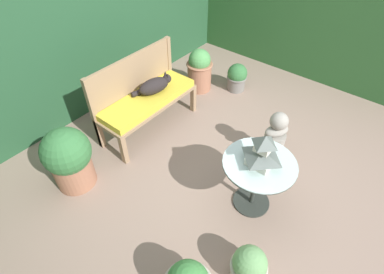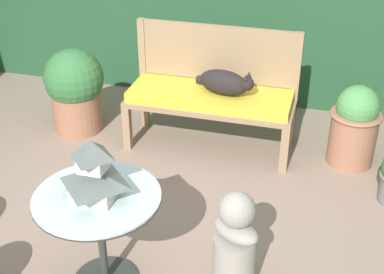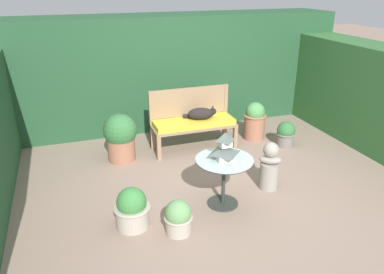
{
  "view_description": "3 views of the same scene",
  "coord_description": "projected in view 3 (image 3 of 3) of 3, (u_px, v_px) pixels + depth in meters",
  "views": [
    {
      "loc": [
        -1.86,
        -1.1,
        2.58
      ],
      "look_at": [
        -0.15,
        0.27,
        0.53
      ],
      "focal_mm": 28.0,
      "sensor_mm": 36.0,
      "label": 1
    },
    {
      "loc": [
        0.97,
        -2.47,
        2.23
      ],
      "look_at": [
        0.14,
        0.51,
        0.45
      ],
      "focal_mm": 50.0,
      "sensor_mm": 36.0,
      "label": 2
    },
    {
      "loc": [
        -1.71,
        -3.96,
        2.5
      ],
      "look_at": [
        -0.17,
        0.48,
        0.51
      ],
      "focal_mm": 35.0,
      "sensor_mm": 36.0,
      "label": 3
    }
  ],
  "objects": [
    {
      "name": "garden_bench",
      "position": [
        194.0,
        125.0,
        5.82
      ],
      "size": [
        1.3,
        0.47,
        0.49
      ],
      "color": "#937556",
      "rests_on": "ground"
    },
    {
      "name": "potted_plant_path_edge",
      "position": [
        178.0,
        217.0,
        3.93
      ],
      "size": [
        0.31,
        0.31,
        0.39
      ],
      "color": "#ADA393",
      "rests_on": "ground"
    },
    {
      "name": "potted_plant_patio_mid",
      "position": [
        255.0,
        121.0,
        6.24
      ],
      "size": [
        0.39,
        0.39,
        0.63
      ],
      "color": "#9E664C",
      "rests_on": "ground"
    },
    {
      "name": "bench_backrest",
      "position": [
        189.0,
        105.0,
        5.91
      ],
      "size": [
        1.3,
        0.06,
        0.94
      ],
      "color": "#937556",
      "rests_on": "ground"
    },
    {
      "name": "garden_bust",
      "position": [
        270.0,
        167.0,
        4.74
      ],
      "size": [
        0.32,
        0.27,
        0.64
      ],
      "rotation": [
        0.0,
        0.0,
        -0.5
      ],
      "color": "gray",
      "rests_on": "ground"
    },
    {
      "name": "ground",
      "position": [
        216.0,
        184.0,
        4.94
      ],
      "size": [
        30.0,
        30.0,
        0.0
      ],
      "primitive_type": "plane",
      "color": "gray"
    },
    {
      "name": "foliage_hedge_back",
      "position": [
        163.0,
        70.0,
        6.78
      ],
      "size": [
        6.4,
        1.0,
        1.94
      ],
      "primitive_type": "cube",
      "color": "#234C2D",
      "rests_on": "ground"
    },
    {
      "name": "potted_plant_table_far",
      "position": [
        132.0,
        209.0,
        4.03
      ],
      "size": [
        0.4,
        0.4,
        0.47
      ],
      "color": "#ADA393",
      "rests_on": "ground"
    },
    {
      "name": "pagoda_birdhouse",
      "position": [
        225.0,
        148.0,
        4.22
      ],
      "size": [
        0.29,
        0.29,
        0.33
      ],
      "color": "silver",
      "rests_on": "patio_table"
    },
    {
      "name": "potted_plant_table_near",
      "position": [
        120.0,
        136.0,
        5.48
      ],
      "size": [
        0.49,
        0.49,
        0.71
      ],
      "color": "#9E664C",
      "rests_on": "ground"
    },
    {
      "name": "potted_plant_bench_left",
      "position": [
        286.0,
        134.0,
        6.0
      ],
      "size": [
        0.3,
        0.3,
        0.41
      ],
      "color": "slate",
      "rests_on": "ground"
    },
    {
      "name": "cat",
      "position": [
        201.0,
        114.0,
        5.78
      ],
      "size": [
        0.49,
        0.31,
        0.21
      ],
      "rotation": [
        0.0,
        0.0,
        -0.23
      ],
      "color": "black",
      "rests_on": "garden_bench"
    },
    {
      "name": "patio_table",
      "position": [
        224.0,
        169.0,
        4.32
      ],
      "size": [
        0.67,
        0.67,
        0.6
      ],
      "color": "#2D332D",
      "rests_on": "ground"
    }
  ]
}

